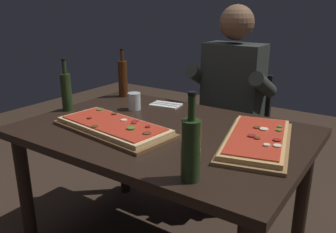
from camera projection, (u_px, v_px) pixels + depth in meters
dining_table at (162, 146)px, 1.78m from camera, size 1.40×0.96×0.74m
pizza_rectangular_front at (113, 127)px, 1.72m from camera, size 0.65×0.36×0.05m
pizza_rectangular_left at (257, 140)px, 1.56m from camera, size 0.41×0.63×0.05m
wine_bottle_dark at (66, 91)px, 2.01m from camera, size 0.06×0.06×0.30m
oil_bottle_amber at (191, 148)px, 1.21m from camera, size 0.07×0.07×0.32m
vinegar_bottle_green at (123, 78)px, 2.31m from camera, size 0.06×0.06×0.32m
tumbler_near_camera at (134, 102)px, 2.05m from camera, size 0.07×0.07×0.10m
napkin_cutlery_set at (166, 105)px, 2.14m from camera, size 0.19×0.14×0.01m
diner_chair at (235, 129)px, 2.49m from camera, size 0.44×0.44×0.87m
seated_diner at (230, 97)px, 2.31m from camera, size 0.53×0.41×1.33m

